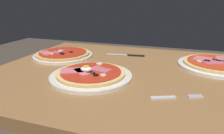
% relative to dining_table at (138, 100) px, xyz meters
% --- Properties ---
extents(dining_table, '(1.19, 0.86, 0.78)m').
position_rel_dining_table_xyz_m(dining_table, '(0.00, 0.00, 0.00)').
color(dining_table, olive).
rests_on(dining_table, ground).
extents(pizza_foreground, '(0.30, 0.30, 0.05)m').
position_rel_dining_table_xyz_m(pizza_foreground, '(-0.16, -0.11, 0.13)').
color(pizza_foreground, silver).
rests_on(pizza_foreground, dining_table).
extents(pizza_across_left, '(0.32, 0.32, 0.03)m').
position_rel_dining_table_xyz_m(pizza_across_left, '(0.30, 0.17, 0.13)').
color(pizza_across_left, white).
rests_on(pizza_across_left, dining_table).
extents(pizza_across_right, '(0.29, 0.29, 0.03)m').
position_rel_dining_table_xyz_m(pizza_across_right, '(-0.41, 0.11, 0.13)').
color(pizza_across_right, silver).
rests_on(pizza_across_right, dining_table).
extents(fork, '(0.15, 0.08, 0.00)m').
position_rel_dining_table_xyz_m(fork, '(0.14, -0.19, 0.12)').
color(fork, silver).
rests_on(fork, dining_table).
extents(knife, '(0.20, 0.04, 0.01)m').
position_rel_dining_table_xyz_m(knife, '(-0.10, 0.23, 0.12)').
color(knife, silver).
rests_on(knife, dining_table).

